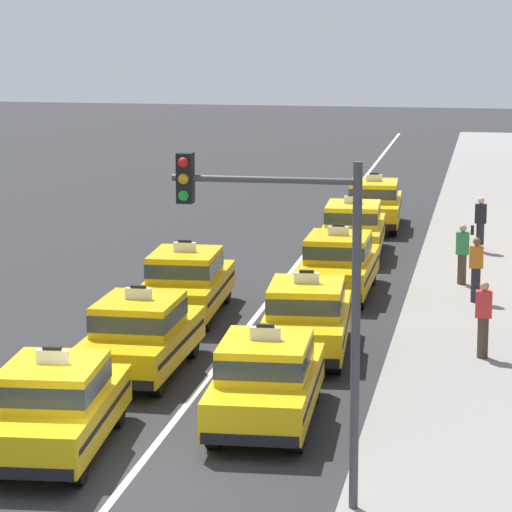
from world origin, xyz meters
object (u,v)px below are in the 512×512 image
Objects in this scene: taxi_left_second at (140,334)px; taxi_right_fifth at (374,203)px; pedestrian_near_crosswalk at (483,319)px; taxi_right_nearest at (266,379)px; traffic_light_pole at (292,272)px; taxi_left_nearest at (55,405)px; pedestrian_mid_block at (476,269)px; taxi_right_second at (307,317)px; taxi_right_fourth at (353,228)px; pedestrian_trailing at (462,254)px; taxi_right_third at (338,263)px; pedestrian_by_storefront at (480,224)px; taxi_left_third at (186,282)px.

taxi_right_fifth is at bearing 80.92° from taxi_left_second.
pedestrian_near_crosswalk is at bearing 16.62° from taxi_left_second.
traffic_light_pole is at bearing -75.07° from taxi_right_nearest.
taxi_left_second is (0.14, 5.16, 0.00)m from taxi_left_nearest.
taxi_right_fifth is at bearing 107.54° from pedestrian_mid_block.
taxi_right_nearest is 5.33m from traffic_light_pole.
taxi_right_fourth is at bearing 91.26° from taxi_right_second.
taxi_left_nearest is 5.73m from traffic_light_pole.
pedestrian_trailing is at bearing 56.87° from taxi_left_second.
taxi_right_third is 0.98× the size of taxi_right_fifth.
taxi_left_second is at bearing 121.16° from traffic_light_pole.
taxi_right_fourth is 2.74× the size of pedestrian_mid_block.
pedestrian_by_storefront is (6.98, 20.03, 0.13)m from taxi_left_nearest.
taxi_left_second and taxi_right_third have the same top height.
pedestrian_near_crosswalk is 12.74m from pedestrian_by_storefront.
taxi_right_fifth is 12.41m from pedestrian_mid_block.
pedestrian_mid_block is (-0.27, 5.54, -0.01)m from pedestrian_near_crosswalk.
pedestrian_by_storefront is 0.31× the size of traffic_light_pole.
taxi_left_nearest is 21.21m from pedestrian_by_storefront.
taxi_right_third is 5.70m from taxi_right_fourth.
taxi_right_nearest reaches higher than pedestrian_by_storefront.
taxi_left_second is 16.36m from pedestrian_by_storefront.
taxi_left_third is 2.72× the size of pedestrian_near_crosswalk.
pedestrian_by_storefront is 5.01m from pedestrian_trailing.
traffic_light_pole reaches higher than pedestrian_by_storefront.
taxi_right_fifth reaches higher than pedestrian_trailing.
taxi_right_fourth reaches higher than pedestrian_mid_block.
taxi_right_fourth reaches higher than pedestrian_near_crosswalk.
pedestrian_by_storefront is (3.64, 6.36, 0.13)m from taxi_right_third.
taxi_left_third is 11.81m from pedestrian_by_storefront.
taxi_left_second is 0.99× the size of taxi_right_nearest.
taxi_right_third is (-0.01, 11.40, 0.00)m from taxi_right_nearest.
taxi_right_second is at bearing 96.75° from traffic_light_pole.
pedestrian_trailing is (3.25, 1.37, 0.11)m from taxi_right_third.
taxi_right_fifth is at bearing 90.41° from taxi_right_third.
taxi_right_fourth is at bearing 109.00° from pedestrian_near_crosswalk.
taxi_left_nearest and taxi_right_fourth have the same top height.
taxi_left_second is 8.90m from traffic_light_pole.
taxi_right_second is 2.81× the size of pedestrian_trailing.
pedestrian_trailing is (6.58, 15.04, 0.11)m from taxi_left_nearest.
taxi_left_nearest and taxi_right_nearest have the same top height.
taxi_right_second is 2.76× the size of pedestrian_mid_block.
taxi_left_second is at bearing -163.38° from pedestrian_near_crosswalk.
taxi_left_third is 2.79× the size of pedestrian_trailing.
traffic_light_pole reaches higher than taxi_left_nearest.
taxi_left_third is at bearing -146.63° from pedestrian_trailing.
taxi_right_second is at bearing -89.65° from taxi_right_third.
taxi_right_second is 13.15m from pedestrian_by_storefront.
taxi_right_nearest reaches higher than pedestrian_mid_block.
taxi_right_nearest is at bearing -67.30° from taxi_left_third.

